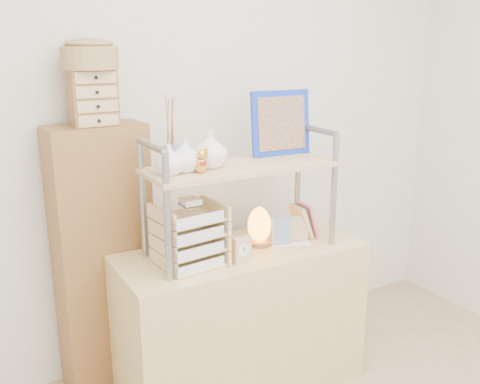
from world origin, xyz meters
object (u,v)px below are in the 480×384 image
object	(u,v)px
cabinet	(104,261)
salt_lamp	(259,226)
desk	(241,319)
letter_tray	(191,239)

from	to	relation	value
cabinet	salt_lamp	world-z (taller)	cabinet
desk	cabinet	distance (m)	0.75
cabinet	salt_lamp	bearing A→B (deg)	-31.38
desk	cabinet	bearing A→B (deg)	147.14
cabinet	letter_tray	size ratio (longest dim) A/B	4.30
cabinet	letter_tray	bearing A→B (deg)	-59.17
salt_lamp	letter_tray	bearing A→B (deg)	-170.97
desk	letter_tray	world-z (taller)	letter_tray
cabinet	letter_tray	world-z (taller)	cabinet
salt_lamp	cabinet	bearing A→B (deg)	152.25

